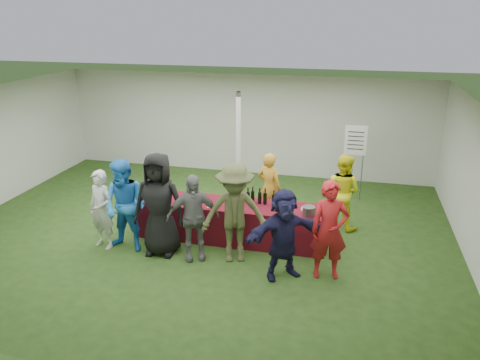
% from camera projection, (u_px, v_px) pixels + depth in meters
% --- Properties ---
extents(ground, '(60.00, 60.00, 0.00)m').
position_uv_depth(ground, '(200.00, 234.00, 9.47)').
color(ground, '#284719').
rests_on(ground, ground).
extents(tent, '(10.00, 10.00, 10.00)m').
position_uv_depth(tent, '(238.00, 155.00, 10.00)').
color(tent, white).
rests_on(tent, ground).
extents(serving_table, '(3.60, 0.80, 0.75)m').
position_uv_depth(serving_table, '(230.00, 221.00, 9.14)').
color(serving_table, maroon).
rests_on(serving_table, ground).
extents(wine_bottles, '(0.57, 0.16, 0.32)m').
position_uv_depth(wine_bottles, '(260.00, 198.00, 8.97)').
color(wine_bottles, black).
rests_on(wine_bottles, serving_table).
extents(wine_glasses, '(1.06, 0.12, 0.16)m').
position_uv_depth(wine_glasses, '(181.00, 199.00, 8.94)').
color(wine_glasses, silver).
rests_on(wine_glasses, serving_table).
extents(water_bottle, '(0.07, 0.07, 0.23)m').
position_uv_depth(water_bottle, '(236.00, 198.00, 9.02)').
color(water_bottle, silver).
rests_on(water_bottle, serving_table).
extents(bar_towel, '(0.25, 0.18, 0.03)m').
position_uv_depth(bar_towel, '(308.00, 209.00, 8.71)').
color(bar_towel, white).
rests_on(bar_towel, serving_table).
extents(dump_bucket, '(0.23, 0.23, 0.18)m').
position_uv_depth(dump_bucket, '(309.00, 211.00, 8.43)').
color(dump_bucket, slate).
rests_on(dump_bucket, serving_table).
extents(wine_list_sign, '(0.50, 0.03, 1.80)m').
position_uv_depth(wine_list_sign, '(355.00, 146.00, 10.78)').
color(wine_list_sign, slate).
rests_on(wine_list_sign, ground).
extents(staff_pourer, '(0.66, 0.55, 1.54)m').
position_uv_depth(staff_pourer, '(269.00, 188.00, 9.74)').
color(staff_pourer, gold).
rests_on(staff_pourer, ground).
extents(staff_back, '(0.95, 0.87, 1.57)m').
position_uv_depth(staff_back, '(342.00, 191.00, 9.52)').
color(staff_back, yellow).
rests_on(staff_back, ground).
extents(customer_0, '(0.64, 0.52, 1.52)m').
position_uv_depth(customer_0, '(101.00, 210.00, 8.70)').
color(customer_0, silver).
rests_on(customer_0, ground).
extents(customer_1, '(0.92, 0.75, 1.76)m').
position_uv_depth(customer_1, '(125.00, 206.00, 8.56)').
color(customer_1, '#267DD7').
rests_on(customer_1, ground).
extents(customer_2, '(0.98, 0.67, 1.92)m').
position_uv_depth(customer_2, '(159.00, 204.00, 8.42)').
color(customer_2, black).
rests_on(customer_2, ground).
extents(customer_3, '(1.02, 0.74, 1.60)m').
position_uv_depth(customer_3, '(193.00, 217.00, 8.28)').
color(customer_3, slate).
rests_on(customer_3, ground).
extents(customer_4, '(1.33, 1.00, 1.82)m').
position_uv_depth(customer_4, '(235.00, 213.00, 8.17)').
color(customer_4, '#464B28').
rests_on(customer_4, ground).
extents(customer_5, '(1.46, 1.20, 1.57)m').
position_uv_depth(customer_5, '(284.00, 234.00, 7.69)').
color(customer_5, '#1A193D').
rests_on(customer_5, ground).
extents(customer_6, '(0.69, 0.53, 1.70)m').
position_uv_depth(customer_6, '(329.00, 230.00, 7.67)').
color(customer_6, '#AA191C').
rests_on(customer_6, ground).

